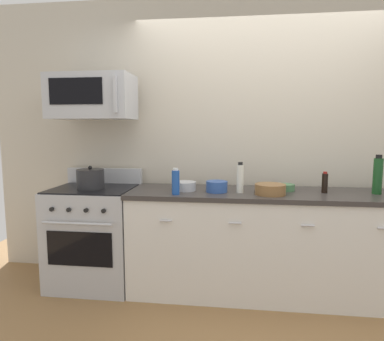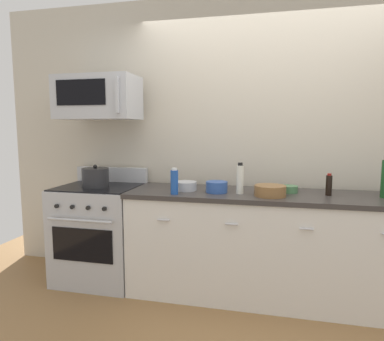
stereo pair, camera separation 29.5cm
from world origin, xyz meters
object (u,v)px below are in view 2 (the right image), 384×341
(bottle_soy_sauce_dark, at_px, (328,185))
(bowl_wooden_salad, at_px, (270,190))
(microwave, at_px, (98,98))
(range_oven, at_px, (100,232))
(stockpot, at_px, (95,177))
(bottle_soda_blue, at_px, (174,182))
(bowl_blue_mixing, at_px, (216,187))
(bowl_green_glaze, at_px, (288,189))
(bottle_vinegar_white, at_px, (240,179))
(bowl_steel_prep, at_px, (185,186))

(bottle_soy_sauce_dark, bearing_deg, bowl_wooden_salad, -163.83)
(microwave, bearing_deg, range_oven, -90.29)
(bowl_wooden_salad, relative_size, stockpot, 1.03)
(bottle_soda_blue, height_order, bowl_blue_mixing, bottle_soda_blue)
(microwave, height_order, bowl_green_glaze, microwave)
(bowl_blue_mixing, xyz_separation_m, bowl_wooden_salad, (0.45, -0.06, -0.00))
(bottle_vinegar_white, distance_m, bowl_blue_mixing, 0.21)
(range_oven, height_order, bowl_steel_prep, range_oven)
(stockpot, bearing_deg, bottle_soda_blue, -11.52)
(bottle_soy_sauce_dark, distance_m, stockpot, 2.06)
(bowl_blue_mixing, distance_m, bowl_wooden_salad, 0.45)
(bottle_vinegar_white, bearing_deg, bowl_blue_mixing, 175.98)
(bottle_soda_blue, relative_size, bowl_green_glaze, 1.47)
(bottle_soy_sauce_dark, bearing_deg, range_oven, -179.60)
(bottle_soy_sauce_dark, relative_size, bottle_soda_blue, 0.82)
(bottle_vinegar_white, bearing_deg, range_oven, 176.79)
(bowl_blue_mixing, bearing_deg, microwave, 174.70)
(bowl_green_glaze, distance_m, stockpot, 1.75)
(bowl_blue_mixing, height_order, bowl_green_glaze, bowl_blue_mixing)
(bottle_soy_sauce_dark, xyz_separation_m, bottle_vinegar_white, (-0.72, -0.09, 0.04))
(bottle_soda_blue, height_order, stockpot, bottle_soda_blue)
(bottle_soy_sauce_dark, xyz_separation_m, bowl_wooden_salad, (-0.47, -0.14, -0.04))
(bottle_soy_sauce_dark, bearing_deg, bowl_green_glaze, 168.89)
(stockpot, bearing_deg, bowl_blue_mixing, -0.41)
(bowl_green_glaze, xyz_separation_m, bowl_wooden_salad, (-0.16, -0.20, 0.02))
(range_oven, distance_m, stockpot, 0.54)
(bottle_soda_blue, distance_m, bowl_steel_prep, 0.21)
(microwave, distance_m, bowl_wooden_salad, 1.78)
(bowl_blue_mixing, bearing_deg, stockpot, 179.59)
(range_oven, relative_size, stockpot, 4.36)
(bottle_vinegar_white, xyz_separation_m, bowl_wooden_salad, (0.25, -0.05, -0.08))
(range_oven, height_order, bowl_wooden_salad, range_oven)
(bowl_steel_prep, height_order, stockpot, stockpot)
(bowl_green_glaze, bearing_deg, bottle_soy_sauce_dark, -11.11)
(stockpot, bearing_deg, bowl_wooden_salad, -2.44)
(bottle_vinegar_white, bearing_deg, bowl_green_glaze, 20.46)
(bottle_soy_sauce_dark, bearing_deg, bottle_vinegar_white, -172.84)
(bowl_wooden_salad, bearing_deg, bottle_soda_blue, -172.84)
(bowl_blue_mixing, bearing_deg, bowl_steel_prep, 172.33)
(bowl_blue_mixing, xyz_separation_m, bowl_green_glaze, (0.60, 0.14, -0.02))
(microwave, relative_size, stockpot, 3.03)
(bowl_steel_prep, distance_m, bowl_wooden_salad, 0.74)
(stockpot, bearing_deg, bottle_soy_sauce_dark, 1.88)
(bowl_steel_prep, relative_size, bowl_green_glaze, 1.34)
(microwave, bearing_deg, stockpot, -90.13)
(range_oven, xyz_separation_m, bowl_green_glaze, (1.75, 0.08, 0.48))
(range_oven, xyz_separation_m, bowl_wooden_salad, (1.59, -0.12, 0.50))
(bowl_blue_mixing, bearing_deg, bottle_vinegar_white, -4.02)
(bowl_wooden_salad, bearing_deg, microwave, 174.05)
(bowl_green_glaze, bearing_deg, range_oven, -177.53)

